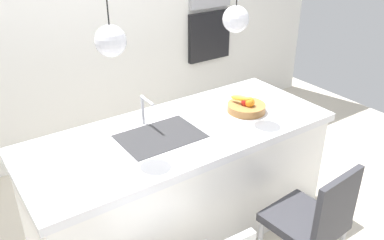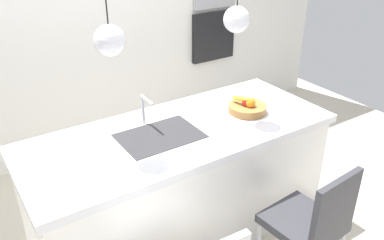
% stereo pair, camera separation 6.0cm
% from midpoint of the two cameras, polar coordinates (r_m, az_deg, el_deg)
% --- Properties ---
extents(floor, '(6.60, 6.60, 0.00)m').
position_cam_midpoint_polar(floor, '(3.41, -1.95, -14.99)').
color(floor, beige).
rests_on(floor, ground).
extents(back_wall, '(6.00, 0.10, 2.60)m').
position_cam_midpoint_polar(back_wall, '(4.15, -15.05, 12.44)').
color(back_wall, silver).
rests_on(back_wall, ground).
extents(kitchen_island, '(2.26, 0.92, 0.91)m').
position_cam_midpoint_polar(kitchen_island, '(3.12, -2.09, -8.73)').
color(kitchen_island, white).
rests_on(kitchen_island, ground).
extents(sink_basin, '(0.56, 0.40, 0.02)m').
position_cam_midpoint_polar(sink_basin, '(2.81, -5.09, -2.39)').
color(sink_basin, '#2D2D30').
rests_on(sink_basin, kitchen_island).
extents(faucet, '(0.02, 0.17, 0.22)m').
position_cam_midpoint_polar(faucet, '(2.91, -7.32, 1.85)').
color(faucet, silver).
rests_on(faucet, kitchen_island).
extents(fruit_bowl, '(0.30, 0.30, 0.15)m').
position_cam_midpoint_polar(fruit_bowl, '(3.15, 7.09, 1.89)').
color(fruit_bowl, '#9E6B38').
rests_on(fruit_bowl, kitchen_island).
extents(oven, '(0.56, 0.08, 0.56)m').
position_cam_midpoint_polar(oven, '(4.82, 2.01, 11.73)').
color(oven, black).
rests_on(oven, back_wall).
extents(chair_middle, '(0.46, 0.48, 0.93)m').
position_cam_midpoint_polar(chair_middle, '(2.79, 16.12, -13.32)').
color(chair_middle, '#333338').
rests_on(chair_middle, ground).
extents(pendant_light_left, '(0.19, 0.19, 0.79)m').
position_cam_midpoint_polar(pendant_light_left, '(2.41, -12.11, 10.88)').
color(pendant_light_left, silver).
extents(pendant_light_right, '(0.19, 0.19, 0.79)m').
position_cam_midpoint_polar(pendant_light_right, '(2.88, 5.57, 13.98)').
color(pendant_light_right, silver).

